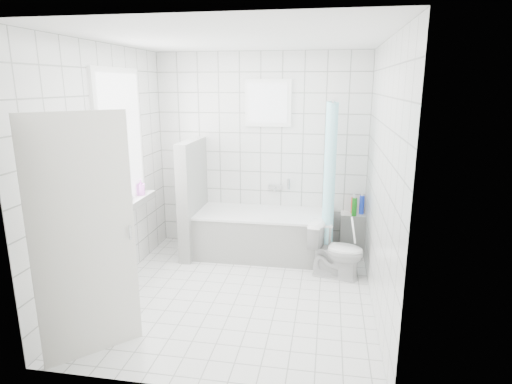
# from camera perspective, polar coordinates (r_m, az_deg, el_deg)

# --- Properties ---
(ground) EXTENTS (3.00, 3.00, 0.00)m
(ground) POSITION_cam_1_polar(r_m,az_deg,el_deg) (4.72, -2.39, -13.43)
(ground) COLOR white
(ground) RESTS_ON ground
(ceiling) EXTENTS (3.00, 3.00, 0.00)m
(ceiling) POSITION_cam_1_polar(r_m,az_deg,el_deg) (4.20, -2.78, 19.79)
(ceiling) COLOR white
(ceiling) RESTS_ON ground
(wall_back) EXTENTS (2.80, 0.02, 2.60)m
(wall_back) POSITION_cam_1_polar(r_m,az_deg,el_deg) (5.73, 0.62, 5.27)
(wall_back) COLOR white
(wall_back) RESTS_ON ground
(wall_front) EXTENTS (2.80, 0.02, 2.60)m
(wall_front) POSITION_cam_1_polar(r_m,az_deg,el_deg) (2.88, -8.92, -3.98)
(wall_front) COLOR white
(wall_front) RESTS_ON ground
(wall_left) EXTENTS (0.02, 3.00, 2.60)m
(wall_left) POSITION_cam_1_polar(r_m,az_deg,el_deg) (4.77, -19.25, 2.66)
(wall_left) COLOR white
(wall_left) RESTS_ON ground
(wall_right) EXTENTS (0.02, 3.00, 2.60)m
(wall_right) POSITION_cam_1_polar(r_m,az_deg,el_deg) (4.21, 16.38, 1.43)
(wall_right) COLOR white
(wall_right) RESTS_ON ground
(window_left) EXTENTS (0.01, 0.90, 1.40)m
(window_left) POSITION_cam_1_polar(r_m,az_deg,el_deg) (4.97, -17.42, 6.74)
(window_left) COLOR white
(window_left) RESTS_ON wall_left
(window_back) EXTENTS (0.50, 0.01, 0.50)m
(window_back) POSITION_cam_1_polar(r_m,az_deg,el_deg) (5.60, 1.60, 11.75)
(window_back) COLOR white
(window_back) RESTS_ON wall_back
(window_sill) EXTENTS (0.18, 1.02, 0.08)m
(window_sill) POSITION_cam_1_polar(r_m,az_deg,el_deg) (5.09, -16.35, -1.53)
(window_sill) COLOR white
(window_sill) RESTS_ON wall_left
(door) EXTENTS (0.58, 0.60, 2.00)m
(door) POSITION_cam_1_polar(r_m,az_deg,el_deg) (3.65, -21.88, -5.91)
(door) COLOR silver
(door) RESTS_ON ground
(bathtub) EXTENTS (1.74, 0.77, 0.58)m
(bathtub) POSITION_cam_1_polar(r_m,az_deg,el_deg) (5.60, 1.09, -5.61)
(bathtub) COLOR white
(bathtub) RESTS_ON ground
(partition_wall) EXTENTS (0.15, 0.85, 1.50)m
(partition_wall) POSITION_cam_1_polar(r_m,az_deg,el_deg) (5.63, -8.41, -0.77)
(partition_wall) COLOR white
(partition_wall) RESTS_ON ground
(tiled_ledge) EXTENTS (0.40, 0.24, 0.55)m
(tiled_ledge) POSITION_cam_1_polar(r_m,az_deg,el_deg) (5.81, 13.11, -5.43)
(tiled_ledge) COLOR white
(tiled_ledge) RESTS_ON ground
(toilet) EXTENTS (0.69, 0.48, 0.64)m
(toilet) POSITION_cam_1_polar(r_m,az_deg,el_deg) (5.07, 10.65, -7.69)
(toilet) COLOR white
(toilet) RESTS_ON ground
(curtain_rod) EXTENTS (0.02, 0.80, 0.02)m
(curtain_rod) POSITION_cam_1_polar(r_m,az_deg,el_deg) (5.19, 10.19, 11.89)
(curtain_rod) COLOR silver
(curtain_rod) RESTS_ON wall_back
(shower_curtain) EXTENTS (0.14, 0.48, 1.78)m
(shower_curtain) POSITION_cam_1_polar(r_m,az_deg,el_deg) (5.17, 9.76, 1.84)
(shower_curtain) COLOR #56EBFC
(shower_curtain) RESTS_ON curtain_rod
(tub_faucet) EXTENTS (0.18, 0.06, 0.06)m
(tub_faucet) POSITION_cam_1_polar(r_m,az_deg,el_deg) (5.75, 2.60, 0.72)
(tub_faucet) COLOR silver
(tub_faucet) RESTS_ON wall_back
(sill_bottles) EXTENTS (0.15, 0.78, 0.27)m
(sill_bottles) POSITION_cam_1_polar(r_m,az_deg,el_deg) (4.94, -16.98, -0.27)
(sill_bottles) COLOR #D46AD3
(sill_bottles) RESTS_ON window_sill
(ledge_bottles) EXTENTS (0.17, 0.18, 0.24)m
(ledge_bottles) POSITION_cam_1_polar(r_m,az_deg,el_deg) (5.67, 13.27, -1.78)
(ledge_bottles) COLOR #168718
(ledge_bottles) RESTS_ON tiled_ledge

